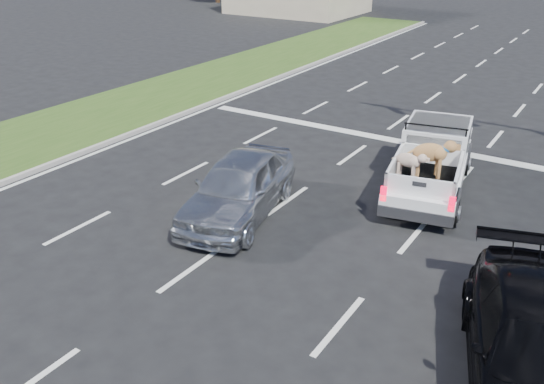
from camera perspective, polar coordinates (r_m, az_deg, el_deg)
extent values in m
plane|color=black|center=(11.52, -1.28, -10.22)|extent=(160.00, 160.00, 0.00)
cube|color=silver|center=(18.59, -4.54, 3.91)|extent=(0.12, 60.00, 0.01)
cube|color=silver|center=(16.85, 5.06, 1.63)|extent=(0.12, 60.00, 0.01)
cube|color=silver|center=(15.72, 16.41, -1.12)|extent=(0.12, 60.00, 0.01)
cube|color=silver|center=(20.80, -12.45, 5.70)|extent=(0.15, 60.00, 0.01)
cube|color=silver|center=(19.73, 15.06, 4.37)|extent=(17.00, 0.45, 0.01)
cube|color=#2B4816|center=(22.70, -17.40, 6.87)|extent=(5.00, 60.00, 0.10)
cube|color=gray|center=(20.95, -12.96, 5.98)|extent=(0.15, 60.00, 0.14)
cylinder|color=#332114|center=(50.82, 7.89, 18.35)|extent=(0.44, 0.44, 2.16)
cylinder|color=black|center=(14.66, 11.27, -0.99)|extent=(0.39, 0.73, 0.70)
cylinder|color=black|center=(14.52, 17.45, -1.97)|extent=(0.39, 0.73, 0.70)
cylinder|color=black|center=(17.76, 13.39, 3.47)|extent=(0.39, 0.73, 0.70)
cylinder|color=black|center=(17.65, 18.50, 2.70)|extent=(0.39, 0.73, 0.70)
cube|color=silver|center=(16.06, 15.34, 1.93)|extent=(2.64, 5.12, 0.48)
cube|color=silver|center=(16.92, 16.09, 5.31)|extent=(2.06, 2.40, 0.79)
cube|color=black|center=(15.92, 15.66, 4.26)|extent=(1.40, 0.30, 0.57)
cylinder|color=black|center=(15.86, 15.94, 6.26)|extent=(1.63, 0.36, 0.05)
cube|color=black|center=(14.98, 14.90, 1.19)|extent=(2.05, 2.61, 0.06)
cube|color=silver|center=(14.97, 12.06, 2.57)|extent=(0.52, 2.31, 0.48)
cube|color=silver|center=(14.84, 17.98, 1.67)|extent=(0.52, 2.31, 0.48)
cube|color=silver|center=(13.84, 14.38, 0.45)|extent=(1.62, 0.38, 0.48)
cube|color=red|center=(13.85, 10.99, -0.16)|extent=(0.15, 0.08, 0.37)
cube|color=red|center=(13.70, 17.39, -1.17)|extent=(0.15, 0.08, 0.37)
cube|color=black|center=(14.00, 14.03, -2.15)|extent=(1.78, 0.61, 0.28)
imported|color=silver|center=(14.23, -3.33, 0.53)|extent=(2.76, 4.80, 1.54)
imported|color=black|center=(9.92, 24.98, -14.10)|extent=(3.56, 5.60, 1.51)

